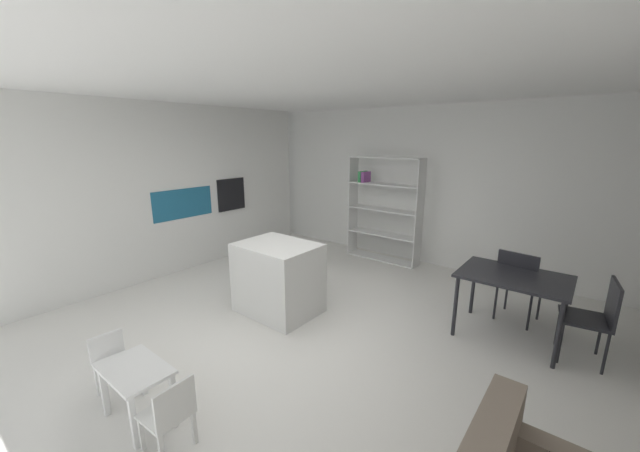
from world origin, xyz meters
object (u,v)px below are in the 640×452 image
(child_table, at_px, (136,378))
(kitchen_island, at_px, (278,278))
(child_chair_right, at_px, (170,413))
(built_in_oven, at_px, (231,194))
(open_bookshelf, at_px, (383,207))
(dining_chair_far, at_px, (518,280))
(dining_chair_window_side, at_px, (597,314))
(dining_table, at_px, (513,282))
(child_chair_left, at_px, (111,361))

(child_table, bearing_deg, kitchen_island, 102.27)
(kitchen_island, xyz_separation_m, child_chair_right, (0.96, -2.07, -0.14))
(built_in_oven, xyz_separation_m, open_bookshelf, (2.41, 1.59, -0.21))
(child_table, relative_size, dining_chair_far, 0.65)
(open_bookshelf, bearing_deg, dining_chair_window_side, -24.83)
(dining_chair_far, xyz_separation_m, dining_chair_window_side, (0.79, -0.42, -0.02))
(kitchen_island, relative_size, dining_table, 0.90)
(dining_chair_far, height_order, dining_chair_window_side, dining_chair_far)
(built_in_oven, height_order, child_chair_right, built_in_oven)
(dining_table, bearing_deg, dining_chair_far, 91.79)
(kitchen_island, bearing_deg, child_chair_right, -65.19)
(dining_table, height_order, dining_chair_far, dining_chair_far)
(kitchen_island, xyz_separation_m, dining_chair_window_side, (3.33, 1.21, 0.07))
(built_in_oven, distance_m, child_chair_right, 4.73)
(child_table, xyz_separation_m, child_chair_left, (-0.49, 0.00, -0.06))
(dining_chair_far, bearing_deg, dining_table, 99.47)
(dining_table, xyz_separation_m, dining_chair_window_side, (0.78, 0.01, -0.15))
(child_table, xyz_separation_m, child_chair_right, (0.51, 0.00, -0.06))
(kitchen_island, bearing_deg, dining_chair_far, 32.64)
(child_chair_right, distance_m, dining_chair_window_side, 4.06)
(open_bookshelf, bearing_deg, child_table, -84.94)
(built_in_oven, xyz_separation_m, child_chair_right, (3.35, -3.22, -0.89))
(child_chair_left, relative_size, dining_chair_window_side, 0.62)
(open_bookshelf, relative_size, child_chair_right, 3.23)
(child_chair_right, bearing_deg, built_in_oven, -136.68)
(dining_chair_window_side, bearing_deg, child_chair_left, -54.02)
(child_chair_left, xyz_separation_m, dining_table, (2.59, 3.27, 0.36))
(open_bookshelf, height_order, dining_table, open_bookshelf)
(dining_table, xyz_separation_m, dining_chair_far, (-0.01, 0.43, -0.13))
(child_chair_left, bearing_deg, open_bookshelf, 3.57)
(built_in_oven, bearing_deg, dining_chair_window_side, 0.58)
(built_in_oven, bearing_deg, dining_table, 0.51)
(child_chair_left, xyz_separation_m, dining_chair_window_side, (3.37, 3.28, 0.22))
(open_bookshelf, height_order, dining_chair_window_side, open_bookshelf)
(child_chair_right, bearing_deg, kitchen_island, -157.93)
(kitchen_island, xyz_separation_m, child_chair_left, (-0.04, -2.07, -0.14))
(kitchen_island, distance_m, dining_table, 2.83)
(child_chair_right, distance_m, dining_table, 3.65)
(built_in_oven, height_order, open_bookshelf, open_bookshelf)
(child_chair_right, xyz_separation_m, dining_chair_far, (1.58, 3.70, 0.23))
(open_bookshelf, bearing_deg, dining_table, -31.42)
(dining_table, bearing_deg, open_bookshelf, 148.58)
(built_in_oven, bearing_deg, child_chair_left, -53.92)
(built_in_oven, distance_m, dining_table, 4.97)
(dining_table, relative_size, dining_chair_far, 1.20)
(child_chair_right, height_order, dining_chair_window_side, dining_chair_window_side)
(child_table, relative_size, dining_chair_window_side, 0.67)
(child_table, height_order, child_chair_left, child_chair_left)
(child_chair_right, relative_size, dining_chair_window_side, 0.66)
(dining_chair_far, bearing_deg, child_chair_left, 62.80)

